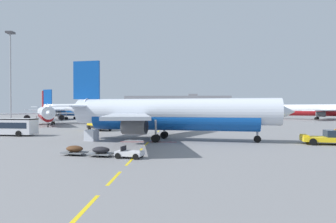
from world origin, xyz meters
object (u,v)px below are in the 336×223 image
airliner_mid_left (313,110)px  baggage_train (101,151)px  airliner_foreground (170,114)px  catering_truck (99,123)px  apron_shuttle_bus (2,125)px  pushback_tug (328,138)px  airliner_far_center (45,113)px  uld_cargo_container (91,135)px  apron_light_mast_near (10,67)px  airliner_far_right (74,110)px

airliner_mid_left → baggage_train: (-61.61, -91.80, -3.40)m
airliner_foreground → catering_truck: bearing=130.7°
airliner_mid_left → apron_shuttle_bus: size_ratio=2.64×
apron_shuttle_bus → baggage_train: (23.13, -20.67, -1.23)m
baggage_train → pushback_tug: bearing=21.3°
airliner_foreground → airliner_far_center: (-36.15, 36.44, -0.69)m
catering_truck → uld_cargo_container: bearing=-77.2°
airliner_far_center → apron_light_mast_near: (-6.32, -5.83, 12.03)m
airliner_far_center → uld_cargo_container: size_ratio=13.89×
airliner_foreground → catering_truck: (-15.82, 18.38, -2.30)m
airliner_foreground → airliner_far_right: (-41.82, 73.08, 0.10)m
catering_truck → apron_light_mast_near: size_ratio=0.27×
pushback_tug → airliner_far_center: airliner_far_center is taller
airliner_foreground → pushback_tug: airliner_foreground is taller
airliner_far_center → apron_shuttle_bus: airliner_far_center is taller
catering_truck → airliner_far_center: bearing=138.4°
pushback_tug → airliner_far_center: bearing=144.9°
airliner_foreground → uld_cargo_container: airliner_foreground is taller
apron_shuttle_bus → uld_cargo_container: bearing=-21.9°
airliner_far_center → catering_truck: 27.25m
airliner_foreground → apron_shuttle_bus: bearing=167.9°
airliner_far_right → uld_cargo_container: bearing=-67.7°
baggage_train → catering_truck: bearing=106.3°
apron_shuttle_bus → airliner_foreground: bearing=-12.1°
pushback_tug → airliner_far_center: (-57.24, 40.19, 2.36)m
apron_light_mast_near → baggage_train: bearing=-51.2°
airliner_mid_left → airliner_foreground: bearing=-125.6°
airliner_foreground → airliner_mid_left: size_ratio=1.08×
airliner_far_center → catering_truck: (20.34, -18.06, -1.61)m
airliner_mid_left → airliner_far_center: bearing=-155.9°
airliner_far_center → airliner_mid_left: bearing=24.1°
airliner_foreground → catering_truck: size_ratio=5.21×
pushback_tug → airliner_far_right: (-62.91, 76.84, 3.15)m
apron_shuttle_bus → apron_light_mast_near: (-13.09, 24.33, 13.54)m
uld_cargo_container → catering_truck: bearing=102.8°
pushback_tug → catering_truck: bearing=149.1°
pushback_tug → airliner_far_center: 69.98m
catering_truck → baggage_train: bearing=-73.7°
airliner_far_right → baggage_train: size_ratio=4.00×
airliner_foreground → airliner_far_center: size_ratio=1.28×
airliner_mid_left → airliner_far_right: (-97.18, -4.32, 0.13)m
airliner_foreground → catering_truck: airliner_foreground is taller
airliner_mid_left → airliner_far_right: bearing=-177.5°
airliner_far_center → uld_cargo_container: airliner_far_center is taller
pushback_tug → airliner_mid_left: size_ratio=0.20×
airliner_foreground → apron_shuttle_bus: airliner_foreground is taller
baggage_train → uld_cargo_container: bearing=111.0°
baggage_train → airliner_far_center: bearing=120.5°
airliner_foreground → uld_cargo_container: bearing=-175.2°
uld_cargo_container → airliner_far_right: bearing=112.3°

